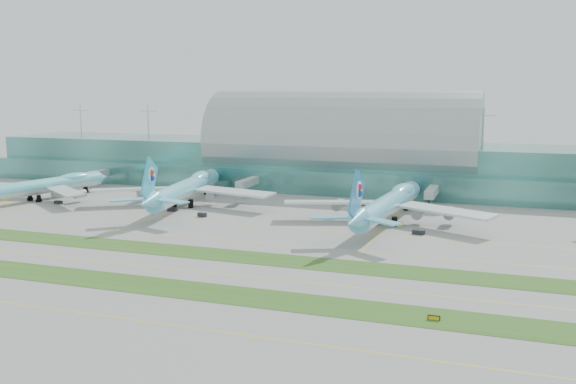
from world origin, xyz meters
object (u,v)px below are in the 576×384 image
at_px(airliner_b, 186,187).
at_px(airliner_c, 389,203).
at_px(airliner_a, 42,185).
at_px(taxiway_sign_east, 434,318).
at_px(terminal, 342,156).

distance_m(airliner_b, airliner_c, 78.98).
bearing_deg(airliner_a, taxiway_sign_east, -14.31).
height_order(airliner_c, taxiway_sign_east, airliner_c).
relative_size(airliner_b, airliner_c, 1.01).
bearing_deg(taxiway_sign_east, airliner_a, 153.38).
bearing_deg(airliner_a, airliner_c, 13.85).
bearing_deg(airliner_c, airliner_b, 179.23).
bearing_deg(terminal, airliner_a, -145.32).
height_order(airliner_a, airliner_b, airliner_b).
bearing_deg(airliner_c, terminal, 120.11).
bearing_deg(terminal, taxiway_sign_east, -69.49).
xyz_separation_m(airliner_b, airliner_c, (78.67, -7.06, -0.10)).
relative_size(terminal, airliner_a, 4.95).
relative_size(airliner_c, taxiway_sign_east, 33.43).
distance_m(airliner_a, airliner_c, 138.64).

